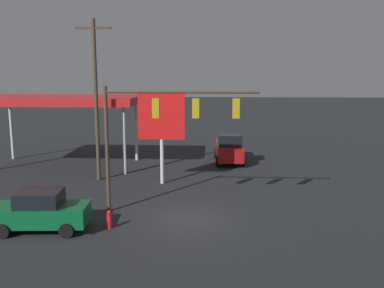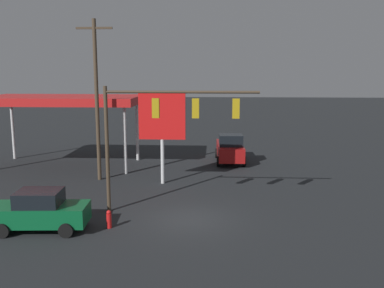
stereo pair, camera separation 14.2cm
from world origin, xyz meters
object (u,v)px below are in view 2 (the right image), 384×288
Objects in this scene: price_sign at (162,119)px; sedan_far at (40,211)px; fire_hydrant at (109,219)px; utility_pole at (97,97)px; pickup_parked at (230,149)px; traffic_signal_assembly at (164,119)px.

sedan_far is (4.68, 8.78, -3.36)m from price_sign.
price_sign reaches higher than fire_hydrant.
utility_pole reaches higher than pickup_parked.
fire_hydrant is at bearing 107.96° from utility_pole.
traffic_signal_assembly is 1.76× the size of sedan_far.
traffic_signal_assembly is 13.82m from pickup_parked.
fire_hydrant is at bearing -24.46° from pickup_parked.
sedan_far is at bearing 8.34° from fire_hydrant.
pickup_parked is 1.17× the size of sedan_far.
price_sign is at bearing -81.87° from traffic_signal_assembly.
pickup_parked is at bearing -146.06° from utility_pole.
utility_pole reaches higher than traffic_signal_assembly.
fire_hydrant is (-2.93, 9.05, -5.23)m from utility_pole.
utility_pole reaches higher than sedan_far.
utility_pole is (5.30, -6.55, 0.70)m from traffic_signal_assembly.
utility_pole is 10.86m from fire_hydrant.
traffic_signal_assembly is at bearing -155.86° from sedan_far.
traffic_signal_assembly reaches higher than fire_hydrant.
sedan_far is (0.21, 9.51, -4.72)m from utility_pole.
utility_pole is at bearing -9.34° from price_sign.
traffic_signal_assembly is 9.04× the size of fire_hydrant.
pickup_parked is 18.24m from sedan_far.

